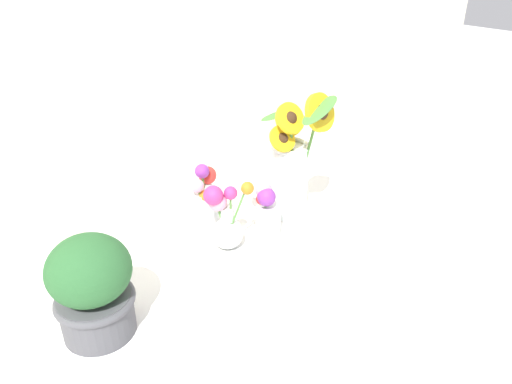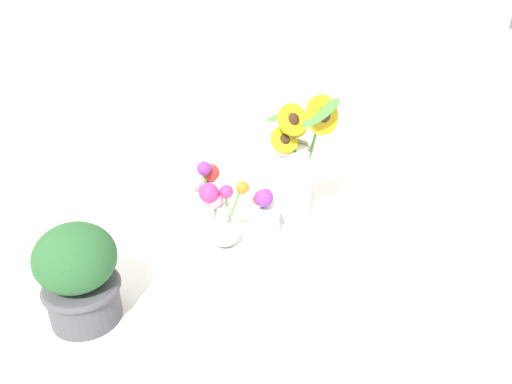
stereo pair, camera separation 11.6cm
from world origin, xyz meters
TOP-DOWN VIEW (x-y plane):
  - ground_plane at (0.00, 0.00)m, footprint 6.00×6.00m
  - serving_tray at (0.01, 0.05)m, footprint 0.46×0.46m
  - mason_jar_sunflowers at (0.12, 0.04)m, footprint 0.15×0.19m
  - vase_small_center at (0.01, 0.01)m, footprint 0.07×0.07m
  - vase_bulb_right at (-0.09, 0.04)m, footprint 0.09×0.09m
  - vase_small_back at (-0.06, 0.15)m, footprint 0.10×0.08m
  - potted_plant at (-0.42, 0.04)m, footprint 0.15×0.15m

SIDE VIEW (x-z plane):
  - ground_plane at x=0.00m, z-range 0.00..0.00m
  - serving_tray at x=0.01m, z-range 0.00..0.02m
  - vase_small_back at x=-0.06m, z-range 0.00..0.16m
  - vase_small_center at x=0.01m, z-range 0.02..0.16m
  - vase_bulb_right at x=-0.09m, z-range 0.00..0.18m
  - potted_plant at x=-0.42m, z-range 0.00..0.21m
  - mason_jar_sunflowers at x=0.12m, z-range -0.01..0.31m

